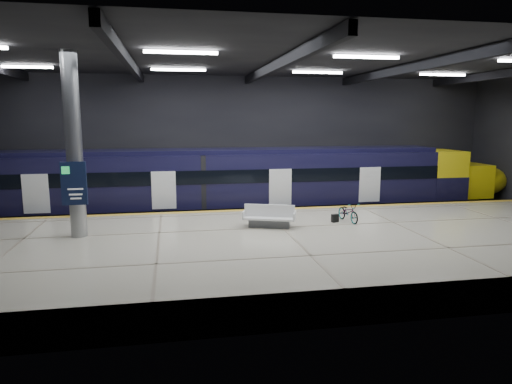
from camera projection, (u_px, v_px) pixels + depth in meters
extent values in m
plane|color=black|center=(277.00, 246.00, 20.06)|extent=(30.00, 30.00, 0.00)
cube|color=black|center=(247.00, 145.00, 27.19)|extent=(30.00, 0.10, 8.00)
cube|color=black|center=(348.00, 180.00, 11.65)|extent=(30.00, 0.10, 8.00)
cube|color=black|center=(278.00, 59.00, 18.78)|extent=(30.00, 16.00, 0.10)
cube|color=black|center=(128.00, 62.00, 17.75)|extent=(0.25, 16.00, 0.40)
cube|color=black|center=(278.00, 65.00, 18.82)|extent=(0.25, 16.00, 0.40)
cube|color=black|center=(412.00, 68.00, 19.89)|extent=(0.25, 16.00, 0.40)
cube|color=white|center=(181.00, 52.00, 16.14)|extent=(2.60, 0.18, 0.10)
cube|color=white|center=(367.00, 57.00, 17.39)|extent=(2.60, 0.18, 0.10)
cube|color=white|center=(23.00, 67.00, 20.72)|extent=(2.60, 0.18, 0.10)
cube|color=white|center=(178.00, 70.00, 21.97)|extent=(2.60, 0.18, 0.10)
cube|color=white|center=(318.00, 72.00, 23.22)|extent=(2.60, 0.18, 0.10)
cube|color=white|center=(443.00, 75.00, 24.46)|extent=(2.60, 0.18, 0.10)
cube|color=beige|center=(291.00, 250.00, 17.54)|extent=(30.00, 11.00, 1.10)
cube|color=gold|center=(264.00, 209.00, 22.55)|extent=(30.00, 0.40, 0.01)
cube|color=gray|center=(257.00, 221.00, 24.69)|extent=(30.00, 0.08, 0.16)
cube|color=gray|center=(252.00, 215.00, 26.09)|extent=(30.00, 0.08, 0.16)
cube|color=black|center=(221.00, 211.00, 24.98)|extent=(24.00, 2.58, 0.80)
cube|color=black|center=(220.00, 179.00, 24.69)|extent=(24.00, 2.80, 2.75)
cube|color=black|center=(220.00, 151.00, 24.45)|extent=(24.00, 2.30, 0.24)
cube|color=black|center=(223.00, 177.00, 23.28)|extent=(24.00, 0.04, 0.70)
cube|color=white|center=(280.00, 187.00, 23.90)|extent=(1.20, 0.05, 1.90)
cube|color=yellow|center=(439.00, 174.00, 27.01)|extent=(2.00, 2.80, 2.75)
ellipsoid|color=yellow|center=(478.00, 180.00, 27.55)|extent=(3.60, 2.52, 1.90)
cube|color=black|center=(444.00, 171.00, 27.03)|extent=(1.60, 2.38, 0.80)
cube|color=#595B60|center=(269.00, 223.00, 18.92)|extent=(1.75, 1.05, 0.31)
cube|color=white|center=(269.00, 218.00, 18.88)|extent=(2.27, 1.54, 0.08)
cube|color=white|center=(269.00, 211.00, 18.83)|extent=(2.00, 0.78, 0.52)
cube|color=white|center=(245.00, 214.00, 19.02)|extent=(0.36, 0.86, 0.31)
cube|color=white|center=(295.00, 216.00, 18.70)|extent=(0.36, 0.86, 0.31)
imported|color=#99999E|center=(348.00, 212.00, 19.87)|extent=(0.80, 1.68, 0.85)
cube|color=black|center=(335.00, 218.00, 19.80)|extent=(0.34, 0.27, 0.35)
cylinder|color=#9EA0A5|center=(74.00, 146.00, 16.93)|extent=(0.60, 0.60, 6.90)
cube|color=#0F1837|center=(74.00, 183.00, 16.74)|extent=(0.90, 0.12, 1.60)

